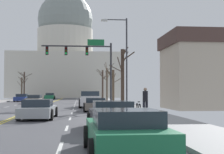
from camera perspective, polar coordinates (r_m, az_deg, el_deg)
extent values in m
cube|color=#49494E|center=(24.06, -15.32, -6.34)|extent=(14.00, 180.00, 0.06)
cube|color=yellow|center=(24.08, -15.60, -6.25)|extent=(0.10, 176.40, 0.00)
cube|color=yellow|center=(24.03, -15.04, -6.27)|extent=(0.10, 176.40, 0.00)
cube|color=silver|center=(10.10, -8.81, -11.75)|extent=(0.12, 2.20, 0.00)
cube|color=silver|center=(15.25, -7.68, -8.59)|extent=(0.12, 2.20, 0.00)
cube|color=silver|center=(20.43, -7.13, -7.02)|extent=(0.12, 2.20, 0.00)
cube|color=silver|center=(25.61, -6.80, -6.09)|extent=(0.12, 2.20, 0.00)
cube|color=silver|center=(30.80, -6.59, -5.47)|extent=(0.12, 2.20, 0.00)
cube|color=silver|center=(35.99, -6.44, -5.03)|extent=(0.12, 2.20, 0.00)
cube|color=silver|center=(41.19, -6.32, -4.71)|extent=(0.12, 2.20, 0.00)
cube|color=silver|center=(46.39, -6.23, -4.45)|extent=(0.12, 2.20, 0.00)
cube|color=silver|center=(51.58, -6.16, -4.25)|extent=(0.12, 2.20, 0.00)
cube|color=silver|center=(56.78, -6.11, -4.08)|extent=(0.12, 2.20, 0.00)
cube|color=silver|center=(61.98, -6.06, -3.94)|extent=(0.12, 2.20, 0.00)
cube|color=silver|center=(67.18, -6.02, -3.82)|extent=(0.12, 2.20, 0.00)
cube|color=silver|center=(72.37, -5.98, -3.72)|extent=(0.12, 2.20, 0.00)
cube|color=silver|center=(77.57, -5.95, -3.64)|extent=(0.12, 2.20, 0.00)
cube|color=silver|center=(82.77, -5.93, -3.56)|extent=(0.12, 2.20, 0.00)
cube|color=silver|center=(87.97, -5.90, -3.49)|extent=(0.12, 2.20, 0.00)
cube|color=silver|center=(36.78, -17.45, -4.88)|extent=(0.12, 2.20, 0.00)
cube|color=silver|center=(41.87, -15.98, -4.59)|extent=(0.12, 2.20, 0.00)
cube|color=silver|center=(46.99, -14.82, -4.36)|extent=(0.12, 2.20, 0.00)
cube|color=silver|center=(52.13, -13.90, -4.17)|extent=(0.12, 2.20, 0.00)
cube|color=silver|center=(57.28, -13.14, -4.02)|extent=(0.12, 2.20, 0.00)
cube|color=silver|center=(62.43, -12.51, -3.89)|extent=(0.12, 2.20, 0.00)
cube|color=silver|center=(67.60, -11.97, -3.78)|extent=(0.12, 2.20, 0.00)
cube|color=silver|center=(72.77, -11.51, -3.68)|extent=(0.12, 2.20, 0.00)
cube|color=silver|center=(77.94, -11.11, -3.60)|extent=(0.12, 2.20, 0.00)
cube|color=silver|center=(83.11, -10.77, -3.53)|extent=(0.12, 2.20, 0.00)
cube|color=silver|center=(88.29, -10.46, -3.46)|extent=(0.12, 2.20, 0.00)
cube|color=gray|center=(24.12, 5.13, -6.17)|extent=(3.00, 180.00, 0.14)
cylinder|color=#28282D|center=(38.08, -0.18, 0.56)|extent=(0.22, 0.22, 6.99)
cylinder|color=#28282D|center=(38.20, -6.04, 5.23)|extent=(7.80, 0.16, 0.16)
cube|color=black|center=(38.14, -4.28, 4.39)|extent=(0.32, 0.28, 0.92)
sphere|color=#330504|center=(38.01, -4.28, 4.84)|extent=(0.22, 0.22, 0.22)
sphere|color=#332B05|center=(37.98, -4.28, 4.42)|extent=(0.22, 0.22, 0.22)
sphere|color=#19CC47|center=(37.95, -4.28, 4.00)|extent=(0.22, 0.22, 0.22)
cube|color=black|center=(38.16, -7.81, 4.40)|extent=(0.32, 0.28, 0.92)
sphere|color=#330504|center=(38.03, -7.81, 4.85)|extent=(0.22, 0.22, 0.22)
sphere|color=#332B05|center=(38.00, -7.82, 4.43)|extent=(0.22, 0.22, 0.22)
sphere|color=#19CC47|center=(37.97, -7.82, 4.01)|extent=(0.22, 0.22, 0.22)
cube|color=black|center=(38.30, -10.97, 4.40)|extent=(0.32, 0.28, 0.92)
sphere|color=#330504|center=(38.18, -10.99, 4.85)|extent=(0.22, 0.22, 0.22)
sphere|color=#332B05|center=(38.14, -10.99, 4.43)|extent=(0.22, 0.22, 0.22)
sphere|color=#19CC47|center=(38.11, -10.99, 4.01)|extent=(0.22, 0.22, 0.22)
cube|color=#146033|center=(38.32, -2.75, 5.88)|extent=(1.90, 0.06, 0.70)
cylinder|color=#333338|center=(29.72, 2.51, 2.38)|extent=(0.14, 0.14, 7.99)
cylinder|color=#333338|center=(30.16, 0.59, 9.70)|extent=(1.99, 0.09, 0.09)
cube|color=#B2B2AD|center=(30.06, -1.33, 9.60)|extent=(0.56, 0.24, 0.16)
cube|color=beige|center=(94.95, -7.97, 0.12)|extent=(28.64, 21.65, 11.68)
cylinder|color=beige|center=(95.84, -7.94, 5.81)|extent=(15.43, 15.43, 7.36)
sphere|color=gray|center=(96.96, -7.92, 9.54)|extent=(15.41, 15.41, 15.41)
cube|color=silver|center=(34.72, -3.73, -4.17)|extent=(2.09, 5.61, 0.74)
cube|color=#1E2833|center=(35.49, -3.75, -2.98)|extent=(1.89, 1.92, 0.69)
cube|color=silver|center=(31.97, -3.63, -3.47)|extent=(1.87, 0.12, 0.22)
cylinder|color=black|center=(36.40, -5.38, -4.38)|extent=(0.29, 0.80, 0.80)
cylinder|color=black|center=(36.43, -2.18, -4.39)|extent=(0.29, 0.80, 0.80)
cylinder|color=black|center=(33.04, -5.43, -4.58)|extent=(0.29, 0.80, 0.80)
cylinder|color=black|center=(33.09, -1.91, -4.59)|extent=(0.29, 0.80, 0.80)
cube|color=#6B6056|center=(28.17, -2.86, -4.89)|extent=(1.79, 4.30, 0.55)
cube|color=#232D38|center=(27.79, -2.83, -3.96)|extent=(1.56, 1.93, 0.38)
cylinder|color=black|center=(29.48, -4.68, -5.00)|extent=(0.22, 0.64, 0.64)
cylinder|color=black|center=(29.55, -1.25, -5.00)|extent=(0.22, 0.64, 0.64)
cylinder|color=black|center=(26.83, -4.64, -5.26)|extent=(0.22, 0.64, 0.64)
cylinder|color=black|center=(26.90, -0.87, -5.26)|extent=(0.22, 0.64, 0.64)
cube|color=#9EA3A8|center=(20.83, -12.38, -5.69)|extent=(1.91, 4.64, 0.56)
cube|color=#232D38|center=(20.60, -12.45, -4.33)|extent=(1.64, 2.04, 0.44)
cylinder|color=black|center=(22.38, -14.19, -5.75)|extent=(0.23, 0.64, 0.64)
cylinder|color=black|center=(22.15, -9.53, -5.83)|extent=(0.23, 0.64, 0.64)
cylinder|color=black|center=(19.58, -15.62, -6.22)|extent=(0.23, 0.64, 0.64)
cylinder|color=black|center=(19.31, -10.29, -6.33)|extent=(0.23, 0.64, 0.64)
cube|color=black|center=(14.32, -0.09, -7.03)|extent=(1.81, 4.53, 0.67)
cube|color=#232D38|center=(14.01, 0.04, -4.92)|extent=(1.55, 1.96, 0.41)
cylinder|color=black|center=(15.65, -3.84, -7.28)|extent=(0.23, 0.64, 0.64)
cylinder|color=black|center=(15.82, 2.47, -7.23)|extent=(0.23, 0.64, 0.64)
cylinder|color=black|center=(12.87, -3.24, -8.33)|extent=(0.23, 0.64, 0.64)
cylinder|color=black|center=(13.09, 4.41, -8.23)|extent=(0.23, 0.64, 0.64)
cube|color=#1E7247|center=(8.75, 2.12, -10.08)|extent=(1.86, 4.34, 0.64)
cube|color=#232D38|center=(8.37, 2.47, -6.87)|extent=(1.60, 1.90, 0.39)
cylinder|color=black|center=(10.00, -4.18, -10.03)|extent=(0.23, 0.64, 0.64)
cylinder|color=black|center=(10.23, 5.91, -9.85)|extent=(0.23, 0.64, 0.64)
cylinder|color=black|center=(7.37, -3.19, -12.78)|extent=(0.23, 0.64, 0.64)
cylinder|color=black|center=(7.68, 10.40, -12.31)|extent=(0.23, 0.64, 0.64)
cube|color=#6B6056|center=(46.67, -13.07, -3.85)|extent=(1.93, 4.68, 0.56)
cube|color=#232D38|center=(47.10, -12.98, -3.23)|extent=(1.67, 2.28, 0.44)
cylinder|color=black|center=(45.12, -12.19, -4.06)|extent=(0.23, 0.64, 0.64)
cylinder|color=black|center=(45.40, -14.50, -4.03)|extent=(0.23, 0.64, 0.64)
cylinder|color=black|center=(47.97, -11.72, -3.97)|extent=(0.23, 0.64, 0.64)
cylinder|color=black|center=(48.24, -13.89, -3.94)|extent=(0.23, 0.64, 0.64)
cube|color=navy|center=(56.18, -15.10, -3.56)|extent=(1.90, 4.70, 0.60)
cube|color=#232D38|center=(56.38, -15.06, -3.02)|extent=(1.65, 2.03, 0.46)
cylinder|color=black|center=(54.61, -14.38, -3.75)|extent=(0.23, 0.64, 0.64)
cylinder|color=black|center=(54.90, -16.28, -3.72)|extent=(0.23, 0.64, 0.64)
cylinder|color=black|center=(57.48, -13.98, -3.69)|extent=(0.23, 0.64, 0.64)
cylinder|color=black|center=(57.75, -15.79, -3.66)|extent=(0.23, 0.64, 0.64)
cube|color=#1E7247|center=(68.64, -10.52, -3.35)|extent=(1.85, 4.60, 0.69)
cube|color=#232D38|center=(69.07, -10.49, -2.87)|extent=(1.60, 2.00, 0.45)
cylinder|color=black|center=(67.17, -9.85, -3.53)|extent=(0.23, 0.64, 0.64)
cylinder|color=black|center=(67.31, -11.38, -3.52)|extent=(0.23, 0.64, 0.64)
cylinder|color=black|center=(70.00, -9.70, -3.49)|extent=(0.23, 0.64, 0.64)
cylinder|color=black|center=(70.13, -11.17, -3.47)|extent=(0.23, 0.64, 0.64)
cylinder|color=#423328|center=(65.10, -1.60, -1.28)|extent=(0.34, 0.34, 5.63)
cylinder|color=#423328|center=(65.51, -2.07, 0.96)|extent=(1.16, 0.82, 0.97)
cylinder|color=#423328|center=(65.20, -2.17, 0.78)|extent=(1.34, 0.21, 0.82)
cylinder|color=#423328|center=(65.23, -1.94, 0.37)|extent=(0.82, 0.26, 0.69)
cylinder|color=#423328|center=(65.39, -1.81, 0.24)|extent=(0.56, 0.61, 0.88)
cylinder|color=#423328|center=(65.28, -1.19, 0.20)|extent=(1.00, 0.26, 1.65)
cylinder|color=#423328|center=(65.32, -1.07, 0.12)|extent=(1.31, 0.37, 1.37)
cylinder|color=#423328|center=(64.70, -1.77, 0.17)|extent=(0.57, 0.97, 0.74)
cylinder|color=brown|center=(71.77, -15.08, -1.81)|extent=(0.32, 0.32, 4.38)
cylinder|color=brown|center=(71.37, -15.21, -0.70)|extent=(0.31, 0.99, 1.08)
cylinder|color=brown|center=(71.64, -15.44, -1.16)|extent=(0.93, 0.52, 1.09)
cylinder|color=brown|center=(72.03, -14.83, -0.81)|extent=(0.65, 0.70, 0.88)
cylinder|color=brown|center=(72.41, -14.87, -0.84)|extent=(0.39, 1.39, 1.55)
cylinder|color=#4C3D2D|center=(45.86, 0.21, -1.54)|extent=(0.33, 0.33, 4.44)
cylinder|color=#4C3D2D|center=(45.55, 0.00, 1.10)|extent=(0.50, 0.81, 0.73)
cylinder|color=#4C3D2D|center=(46.30, 0.12, -0.24)|extent=(0.15, 0.90, 1.39)
cylinder|color=#4C3D2D|center=(45.74, -0.17, 0.41)|extent=(0.76, 0.42, 0.95)
cylinder|color=#4C3D2D|center=(45.62, -0.40, 0.45)|extent=(1.16, 0.65, 1.68)
cylinder|color=#4C3D2D|center=(45.63, 1.02, -0.53)|extent=(1.28, 0.72, 0.79)
cylinder|color=#4C3D2D|center=(46.33, 0.42, 0.10)|extent=(0.53, 0.91, 0.89)
cylinder|color=#423328|center=(31.84, 1.80, -0.19)|extent=(0.34, 0.34, 5.51)
cylinder|color=#423328|center=(31.44, 2.27, 3.21)|extent=(0.46, 1.17, 1.14)
cylinder|color=#423328|center=(31.68, 0.67, 1.44)|extent=(1.34, 0.35, 0.70)
cylinder|color=#423328|center=(31.31, 2.00, 3.87)|extent=(0.17, 1.47, 0.81)
cylinder|color=#423328|center=(31.51, 1.37, 1.95)|extent=(0.68, 0.85, 1.59)
cylinder|color=#423328|center=(31.73, 1.89, 3.52)|extent=(0.11, 0.59, 0.91)
cylinder|color=#423328|center=(32.48, 2.28, 4.29)|extent=(0.75, 0.89, 1.10)
cylinder|color=#423328|center=(31.96, 2.82, 3.53)|extent=(1.21, 0.34, 0.93)
cylinder|color=#423328|center=(76.04, -14.68, -1.32)|extent=(0.30, 0.30, 5.76)
cylinder|color=#423328|center=(76.44, -14.53, -0.38)|extent=(0.32, 0.85, 1.04)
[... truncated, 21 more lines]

